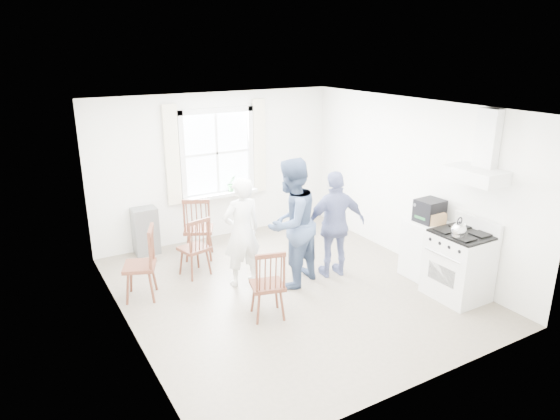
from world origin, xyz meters
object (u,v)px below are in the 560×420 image
at_px(person_left, 242,232).
at_px(person_mid, 291,223).
at_px(low_cabinet, 425,249).
at_px(person_right, 335,225).
at_px(windsor_chair_c, 147,255).
at_px(gas_stove, 459,265).
at_px(stereo_stack, 430,211).
at_px(windsor_chair_a, 197,241).
at_px(windsor_chair_b, 269,278).

distance_m(person_left, person_mid, 0.72).
bearing_deg(low_cabinet, person_mid, 156.72).
bearing_deg(person_right, windsor_chair_c, -3.92).
bearing_deg(gas_stove, person_right, 126.64).
distance_m(windsor_chair_c, person_mid, 2.04).
relative_size(gas_stove, stereo_stack, 2.90).
xyz_separation_m(stereo_stack, windsor_chair_a, (-2.94, 1.73, -0.49)).
xyz_separation_m(windsor_chair_a, person_mid, (1.08, -0.89, 0.37)).
xyz_separation_m(gas_stove, windsor_chair_a, (-2.88, 2.40, 0.09)).
xyz_separation_m(stereo_stack, windsor_chair_c, (-3.77, 1.47, -0.43)).
height_order(windsor_chair_b, windsor_chair_c, windsor_chair_c).
distance_m(windsor_chair_a, person_left, 0.75).
bearing_deg(windsor_chair_b, stereo_stack, -1.91).
distance_m(low_cabinet, person_left, 2.75).
bearing_deg(low_cabinet, person_left, 154.85).
bearing_deg(stereo_stack, windsor_chair_c, 158.64).
distance_m(windsor_chair_c, person_right, 2.74).
bearing_deg(gas_stove, windsor_chair_a, 140.21).
relative_size(windsor_chair_b, person_mid, 0.51).
xyz_separation_m(person_left, person_mid, (0.61, -0.36, 0.13)).
bearing_deg(person_mid, person_right, 151.23).
bearing_deg(windsor_chair_a, person_right, -28.04).
relative_size(gas_stove, person_mid, 0.59).
bearing_deg(stereo_stack, person_left, 154.09).
bearing_deg(windsor_chair_c, person_right, -14.98).
distance_m(windsor_chair_a, windsor_chair_b, 1.67).
bearing_deg(windsor_chair_c, low_cabinet, -20.84).
relative_size(windsor_chair_c, person_mid, 0.55).
distance_m(gas_stove, low_cabinet, 0.70).
xyz_separation_m(windsor_chair_c, person_right, (2.64, -0.71, 0.18)).
relative_size(gas_stove, windsor_chair_b, 1.16).
xyz_separation_m(windsor_chair_a, person_left, (0.48, -0.54, 0.23)).
relative_size(windsor_chair_b, person_left, 0.59).
height_order(gas_stove, windsor_chair_b, gas_stove).
bearing_deg(gas_stove, windsor_chair_c, 150.03).
distance_m(stereo_stack, person_mid, 2.04).
relative_size(windsor_chair_a, person_left, 0.58).
xyz_separation_m(windsor_chair_b, person_right, (1.50, 0.68, 0.23)).
xyz_separation_m(low_cabinet, windsor_chair_c, (-3.78, 1.44, 0.18)).
bearing_deg(windsor_chair_a, windsor_chair_c, -162.64).
height_order(stereo_stack, person_mid, person_mid).
height_order(windsor_chair_a, person_right, person_right).
relative_size(stereo_stack, person_left, 0.24).
relative_size(person_left, person_right, 0.99).
bearing_deg(low_cabinet, stereo_stack, -108.15).
bearing_deg(person_right, stereo_stack, 156.76).
height_order(gas_stove, person_right, person_right).
distance_m(windsor_chair_a, windsor_chair_c, 0.87).
distance_m(windsor_chair_b, person_left, 1.14).
height_order(windsor_chair_c, person_left, person_left).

